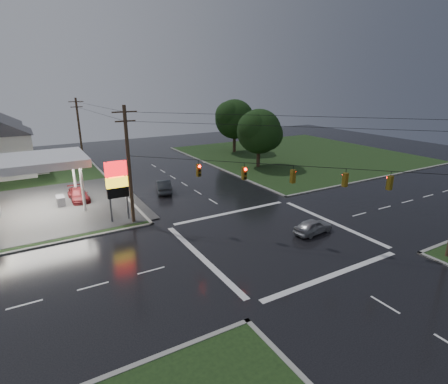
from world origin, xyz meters
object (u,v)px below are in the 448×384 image
car_crossing (313,226)px  car_pump (78,195)px  tree_ne_near (260,132)px  tree_ne_far (235,119)px  pylon_sign (117,181)px  utility_pole_n (80,130)px  utility_pole_nw (129,164)px  car_north (163,186)px

car_crossing → car_pump: bearing=34.0°
tree_ne_near → tree_ne_far: 12.39m
pylon_sign → utility_pole_n: size_ratio=0.57×
tree_ne_far → car_crossing: tree_ne_far is taller
car_crossing → tree_ne_near: bearing=-30.3°
tree_ne_near → utility_pole_nw: bearing=-152.1°
car_north → utility_pole_n: bearing=-59.4°
utility_pole_n → car_crossing: size_ratio=2.71×
tree_ne_far → car_north: 27.22m
car_north → car_pump: car_north is taller
pylon_sign → tree_ne_far: bearing=40.4°
car_north → car_crossing: 19.55m
utility_pole_n → tree_ne_near: size_ratio=1.17×
utility_pole_n → tree_ne_far: utility_pole_n is taller
utility_pole_n → tree_ne_far: (26.65, -4.01, 0.71)m
car_crossing → utility_pole_n: bearing=12.9°
car_crossing → car_pump: (-16.65, 20.03, 0.01)m
utility_pole_n → pylon_sign: bearing=-92.1°
utility_pole_nw → tree_ne_far: size_ratio=1.12×
tree_ne_far → utility_pole_n: bearing=171.5°
pylon_sign → car_crossing: pylon_sign is taller
tree_ne_near → car_pump: size_ratio=1.94×
utility_pole_n → car_north: size_ratio=2.24×
tree_ne_near → car_crossing: (-10.52, -22.99, -4.90)m
utility_pole_n → car_crossing: 41.43m
utility_pole_n → tree_ne_near: utility_pole_n is taller
pylon_sign → utility_pole_nw: (1.00, -1.00, 1.71)m
pylon_sign → utility_pole_n: (1.00, 27.50, 1.46)m
pylon_sign → car_pump: bearing=106.5°
pylon_sign → car_pump: pylon_sign is taller
tree_ne_far → car_north: (-20.71, -16.81, -5.41)m
tree_ne_near → utility_pole_n: bearing=145.9°
utility_pole_nw → car_crossing: (13.12, -10.50, -5.06)m
pylon_sign → tree_ne_far: size_ratio=0.61×
utility_pole_nw → car_pump: size_ratio=2.37×
utility_pole_n → car_pump: size_ratio=2.26×
car_pump → pylon_sign: bearing=-75.1°
car_pump → tree_ne_near: bearing=4.6°
utility_pole_n → car_pump: 19.88m
pylon_sign → utility_pole_nw: utility_pole_nw is taller
utility_pole_nw → car_crossing: bearing=-38.7°
pylon_sign → tree_ne_near: bearing=25.0°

